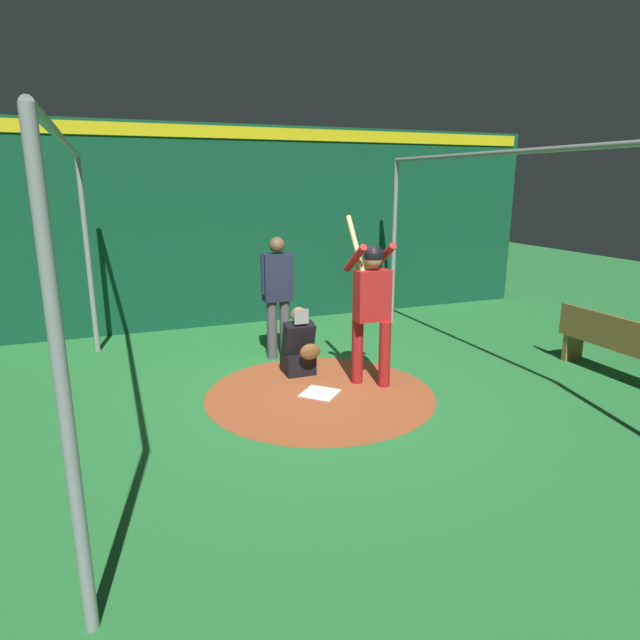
# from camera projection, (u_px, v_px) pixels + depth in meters

# --- Properties ---
(ground_plane) EXTENTS (27.83, 27.83, 0.00)m
(ground_plane) POSITION_uv_depth(u_px,v_px,m) (320.00, 394.00, 6.74)
(ground_plane) COLOR #287A38
(dirt_circle) EXTENTS (2.84, 2.84, 0.01)m
(dirt_circle) POSITION_uv_depth(u_px,v_px,m) (320.00, 394.00, 6.74)
(dirt_circle) COLOR #9E4C28
(dirt_circle) RESTS_ON ground
(home_plate) EXTENTS (0.59, 0.59, 0.01)m
(home_plate) POSITION_uv_depth(u_px,v_px,m) (320.00, 393.00, 6.73)
(home_plate) COLOR white
(home_plate) RESTS_ON dirt_circle
(batter) EXTENTS (0.68, 0.49, 2.15)m
(batter) POSITION_uv_depth(u_px,v_px,m) (371.00, 301.00, 6.80)
(batter) COLOR maroon
(batter) RESTS_ON ground
(catcher) EXTENTS (0.58, 0.40, 0.94)m
(catcher) POSITION_uv_depth(u_px,v_px,m) (299.00, 348.00, 7.36)
(catcher) COLOR black
(catcher) RESTS_ON ground
(umpire) EXTENTS (0.22, 0.49, 1.80)m
(umpire) POSITION_uv_depth(u_px,v_px,m) (278.00, 291.00, 7.89)
(umpire) COLOR #4C4C51
(umpire) RESTS_ON ground
(back_wall) EXTENTS (0.23, 11.83, 3.52)m
(back_wall) POSITION_uv_depth(u_px,v_px,m) (242.00, 226.00, 9.77)
(back_wall) COLOR #0F472D
(back_wall) RESTS_ON ground
(cage_frame) EXTENTS (5.87, 5.24, 2.95)m
(cage_frame) POSITION_uv_depth(u_px,v_px,m) (320.00, 224.00, 6.22)
(cage_frame) COLOR gray
(cage_frame) RESTS_ON ground
(bat_rack) EXTENTS (0.94, 0.21, 1.05)m
(bat_rack) POSITION_uv_depth(u_px,v_px,m) (360.00, 290.00, 10.66)
(bat_rack) COLOR olive
(bat_rack) RESTS_ON ground
(bench) EXTENTS (1.77, 0.36, 0.85)m
(bench) POSITION_uv_depth(u_px,v_px,m) (617.00, 345.00, 7.22)
(bench) COLOR olive
(bench) RESTS_ON ground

